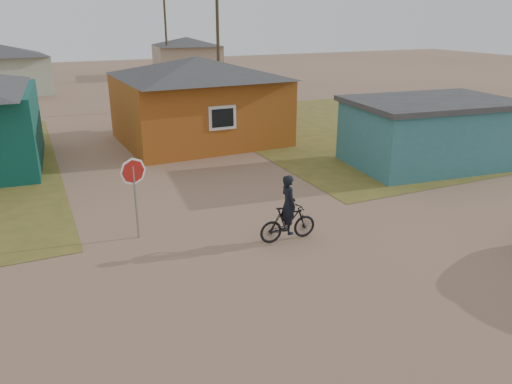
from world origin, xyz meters
TOP-DOWN VIEW (x-y plane):
  - ground at (0.00, 0.00)m, footprint 120.00×120.00m
  - grass_ne at (14.00, 13.00)m, footprint 20.00×18.00m
  - house_yellow at (2.50, 14.00)m, footprint 7.72×6.76m
  - shed_turquoise at (9.50, 6.50)m, footprint 6.71×4.93m
  - house_pale_west at (-6.00, 34.00)m, footprint 7.04×6.15m
  - house_beige_east at (10.00, 40.00)m, footprint 6.95×6.05m
  - utility_pole_near at (6.50, 22.00)m, footprint 1.40×0.20m
  - utility_pole_far at (7.50, 38.00)m, footprint 1.40×0.20m
  - stop_sign at (-2.52, 4.32)m, footprint 0.73×0.13m
  - cyclist at (1.07, 2.48)m, footprint 1.62×0.59m

SIDE VIEW (x-z plane):
  - ground at x=0.00m, z-range 0.00..0.00m
  - grass_ne at x=14.00m, z-range 0.00..0.01m
  - cyclist at x=1.07m, z-range -0.25..1.58m
  - shed_turquoise at x=9.50m, z-range 0.01..2.61m
  - stop_sign at x=-2.52m, z-range 0.54..2.78m
  - house_pale_west at x=-6.00m, z-range 0.06..3.66m
  - house_beige_east at x=10.00m, z-range 0.06..3.66m
  - house_yellow at x=2.50m, z-range 0.05..3.95m
  - utility_pole_near at x=6.50m, z-range 0.14..8.14m
  - utility_pole_far at x=7.50m, z-range 0.14..8.14m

